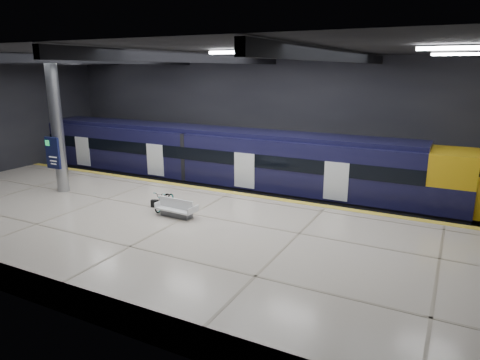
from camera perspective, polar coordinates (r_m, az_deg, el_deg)
The scene contains 10 objects.
ground at distance 20.22m, azimuth -4.79°, elevation -6.64°, with size 30.00×30.00×0.00m, color black.
room_shell at distance 18.91m, azimuth -5.16°, elevation 9.73°, with size 30.10×16.10×8.05m.
platform at distance 18.10m, azimuth -9.04°, elevation -7.52°, with size 30.00×11.00×1.10m, color beige.
safety_strip at distance 22.11m, azimuth -1.08°, elevation -1.68°, with size 30.00×0.40×0.01m, color gold.
rails at distance 24.76m, azimuth 1.95°, elevation -2.36°, with size 30.00×1.52×0.16m.
train at distance 24.75m, azimuth -0.44°, elevation 2.38°, with size 29.40×2.84×3.79m.
bench at distance 18.71m, azimuth -8.48°, elevation -4.02°, with size 1.86×0.84×0.81m.
bicycle at distance 19.74m, azimuth -10.02°, elevation -2.62°, with size 0.58×1.67×0.88m, color #99999E.
pannier_bag at distance 20.17m, azimuth -11.35°, elevation -3.09°, with size 0.30×0.18×0.35m, color black.
info_column at distance 23.60m, azimuth -23.26°, elevation 6.51°, with size 0.90×0.78×6.90m.
Camera 1 is at (10.08, -15.92, 7.33)m, focal length 32.00 mm.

